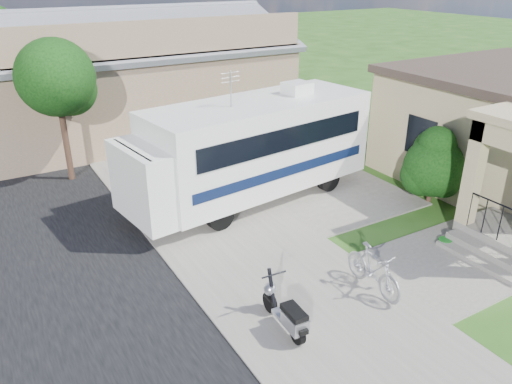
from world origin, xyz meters
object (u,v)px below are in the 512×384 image
bicycle (373,272)px  garden_hose (445,243)px  motorhome (251,147)px  shrub (434,164)px  scooter (286,313)px

bicycle → garden_hose: 3.06m
motorhome → bicycle: 5.61m
motorhome → garden_hose: 5.91m
bicycle → garden_hose: bearing=12.4°
bicycle → garden_hose: bicycle is taller
shrub → scooter: size_ratio=1.56×
motorhome → shrub: (4.50, -2.88, -0.46)m
shrub → scooter: shrub is taller
motorhome → garden_hose: motorhome is taller
shrub → bicycle: bearing=-150.8°
shrub → scooter: (-6.98, -2.74, -0.76)m
shrub → bicycle: shrub is taller
garden_hose → shrub: bearing=50.8°
motorhome → bicycle: bearing=-99.3°
motorhome → scooter: size_ratio=5.19×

